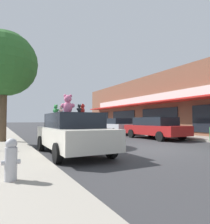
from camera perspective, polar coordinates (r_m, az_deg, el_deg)
The scene contains 16 objects.
ground_plane at distance 9.20m, azimuth 13.16°, elevation -10.28°, with size 260.00×260.00×0.00m, color #333335.
sidewalk_near at distance 6.96m, azimuth -27.54°, elevation -12.04°, with size 2.38×90.00×0.14m.
plush_art_car at distance 7.66m, azimuth -9.28°, elevation -5.89°, with size 2.05×4.49×1.53m.
teddy_bear_giant at distance 7.88m, azimuth -10.59°, elevation 2.19°, with size 0.57×0.41×0.75m.
teddy_bear_cream at distance 8.27m, azimuth -12.44°, elevation 0.60°, with size 0.25×0.19×0.33m.
teddy_bear_brown at distance 7.85m, azimuth -6.62°, elevation 0.59°, with size 0.22×0.18×0.30m.
teddy_bear_teal at distance 8.55m, azimuth -14.02°, elevation 0.35°, with size 0.21×0.16×0.28m.
teddy_bear_green at distance 8.28m, azimuth -13.87°, elevation 0.75°, with size 0.24×0.27×0.38m.
teddy_bear_red at distance 7.69m, azimuth -6.38°, elevation 0.92°, with size 0.22×0.28×0.37m.
teddy_bear_black at distance 6.74m, azimuth -7.39°, elevation 0.99°, with size 0.21×0.14×0.28m.
teddy_bear_blue at distance 8.10m, azimuth -11.12°, elevation 0.44°, with size 0.18×0.19×0.27m.
teddy_bear_white at distance 8.65m, azimuth -7.12°, elevation 0.19°, with size 0.17×0.17×0.26m.
parked_car_far_center at distance 14.23m, azimuth 14.08°, elevation -4.28°, with size 2.08×4.73×1.48m.
parked_car_far_right at distance 18.40m, azimuth 3.17°, elevation -3.90°, with size 2.11×4.03×1.45m.
street_tree at distance 12.54m, azimuth -26.89°, elevation 12.17°, with size 3.56×3.56×6.03m.
fire_hydrant at distance 4.23m, azimuth -25.27°, elevation -12.13°, with size 0.33×0.22×0.79m.
Camera 1 is at (-5.99, -6.86, 1.27)m, focal length 32.00 mm.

